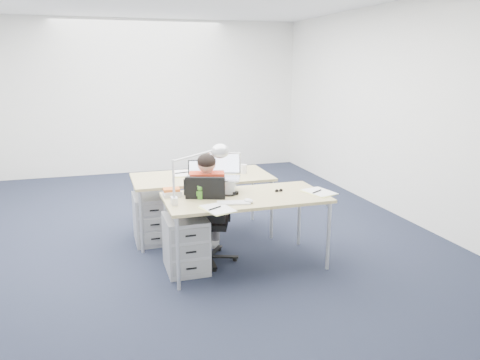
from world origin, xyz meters
name	(u,v)px	position (x,y,z in m)	size (l,w,h in m)	color
floor	(176,232)	(0.00, 0.00, 0.00)	(7.00, 7.00, 0.00)	black
room	(171,90)	(0.00, 0.00, 1.71)	(6.02, 7.02, 2.80)	white
desk_near	(246,201)	(0.52, -1.15, 0.68)	(1.60, 0.80, 0.73)	tan
desk_far	(202,180)	(0.30, -0.17, 0.68)	(1.60, 0.80, 0.73)	tan
office_chair	(208,237)	(0.18, -0.96, 0.27)	(0.76, 0.76, 0.95)	black
seated_person	(207,205)	(0.21, -0.80, 0.57)	(0.43, 0.66, 1.13)	#B33019
drawer_pedestal_near	(186,243)	(-0.08, -1.08, 0.28)	(0.40, 0.50, 0.55)	#A8AAAE
drawer_pedestal_far	(152,218)	(-0.30, -0.20, 0.28)	(0.40, 0.50, 0.55)	#A8AAAE
silver_laptop	(222,173)	(0.35, -0.91, 0.92)	(0.36, 0.28, 0.38)	silver
wireless_keyboard	(234,203)	(0.34, -1.35, 0.74)	(0.31, 0.13, 0.02)	white
computer_mouse	(249,201)	(0.48, -1.37, 0.75)	(0.07, 0.11, 0.04)	white
headphones	(229,193)	(0.38, -1.05, 0.75)	(0.20, 0.15, 0.03)	black
can_koozie	(203,190)	(0.13, -1.01, 0.79)	(0.07, 0.07, 0.12)	#13153C
water_bottle	(188,186)	(-0.02, -0.99, 0.84)	(0.07, 0.07, 0.22)	silver
bear_figurine	(200,192)	(0.07, -1.12, 0.80)	(0.07, 0.06, 0.14)	#29751F
book_stack	(172,192)	(-0.17, -0.93, 0.77)	(0.17, 0.13, 0.08)	silver
cordless_phone	(186,187)	(-0.03, -0.94, 0.81)	(0.04, 0.03, 0.16)	black
papers_left	(217,209)	(0.14, -1.50, 0.74)	(0.23, 0.32, 0.01)	#EBEE8A
papers_right	(319,192)	(1.27, -1.25, 0.74)	(0.23, 0.33, 0.01)	#EBEE8A
sunglasses	(279,191)	(0.90, -1.10, 0.74)	(0.09, 0.04, 0.02)	black
desk_lamp	(192,173)	(-0.03, -1.22, 1.02)	(0.51, 0.18, 0.57)	silver
dark_laptop	(201,169)	(0.27, -0.26, 0.83)	(0.28, 0.27, 0.21)	black
far_cup	(244,169)	(0.81, -0.19, 0.78)	(0.07, 0.07, 0.11)	white
far_papers	(183,174)	(0.11, -0.02, 0.73)	(0.24, 0.34, 0.01)	white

